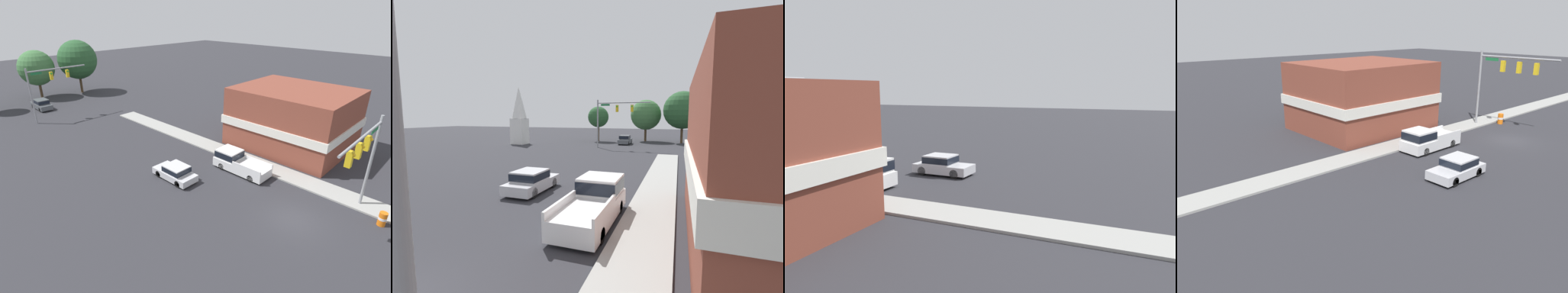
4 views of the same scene
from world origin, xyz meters
The scene contains 3 objects.
ground_plane centered at (0.00, 0.00, 0.00)m, with size 200.00×200.00×0.00m, color #2D2D33.
car_lead centered at (-2.05, 10.75, 0.75)m, with size 1.93×4.22×1.44m.
pickup_truck_parked centered at (3.26, 7.73, 0.93)m, with size 2.07×5.49×1.89m.
Camera 3 is at (21.57, 24.44, 6.20)m, focal length 35.00 mm.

